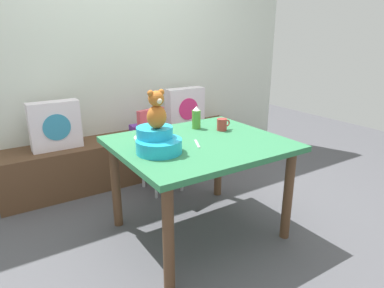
{
  "coord_description": "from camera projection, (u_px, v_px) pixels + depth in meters",
  "views": [
    {
      "loc": [
        -1.3,
        -1.93,
        1.49
      ],
      "look_at": [
        0.0,
        0.1,
        0.69
      ],
      "focal_mm": 31.73,
      "sensor_mm": 36.0,
      "label": 1
    }
  ],
  "objects": [
    {
      "name": "ground_plane",
      "position": [
        199.0,
        230.0,
        2.68
      ],
      "size": [
        8.0,
        8.0,
        0.0
      ],
      "primitive_type": "plane",
      "color": "#4C4C51"
    },
    {
      "name": "dining_table",
      "position": [
        199.0,
        154.0,
        2.48
      ],
      "size": [
        1.18,
        1.03,
        0.74
      ],
      "color": "#2D7247",
      "rests_on": "ground_plane"
    },
    {
      "name": "dinner_plate_near",
      "position": [
        148.0,
        138.0,
        2.5
      ],
      "size": [
        0.2,
        0.2,
        0.01
      ],
      "primitive_type": "cylinder",
      "color": "white",
      "rests_on": "dining_table"
    },
    {
      "name": "ketchup_bottle",
      "position": [
        196.0,
        118.0,
        2.74
      ],
      "size": [
        0.07,
        0.07,
        0.18
      ],
      "color": "#4C8C33",
      "rests_on": "dining_table"
    },
    {
      "name": "pillow_floral_left",
      "position": [
        55.0,
        126.0,
        3.08
      ],
      "size": [
        0.44,
        0.15,
        0.44
      ],
      "color": "silver",
      "rests_on": "window_bench"
    },
    {
      "name": "back_wall",
      "position": [
        117.0,
        51.0,
        3.49
      ],
      "size": [
        4.4,
        0.1,
        2.6
      ],
      "primitive_type": "cube",
      "color": "silver",
      "rests_on": "ground_plane"
    },
    {
      "name": "teddy_bear",
      "position": [
        157.0,
        110.0,
        2.14
      ],
      "size": [
        0.13,
        0.12,
        0.25
      ],
      "color": "#B46223",
      "rests_on": "infant_seat_teal"
    },
    {
      "name": "pillow_floral_right",
      "position": [
        185.0,
        108.0,
        3.79
      ],
      "size": [
        0.44,
        0.15,
        0.44
      ],
      "color": "silver",
      "rests_on": "window_bench"
    },
    {
      "name": "book_stack",
      "position": [
        140.0,
        129.0,
        3.58
      ],
      "size": [
        0.2,
        0.14,
        0.1
      ],
      "primitive_type": "cube",
      "color": "#6A37A2",
      "rests_on": "window_bench"
    },
    {
      "name": "highchair",
      "position": [
        160.0,
        139.0,
        3.23
      ],
      "size": [
        0.39,
        0.5,
        0.79
      ],
      "color": "#D84C59",
      "rests_on": "ground_plane"
    },
    {
      "name": "coffee_mug",
      "position": [
        222.0,
        124.0,
        2.7
      ],
      "size": [
        0.12,
        0.08,
        0.09
      ],
      "color": "#9E332D",
      "rests_on": "dining_table"
    },
    {
      "name": "window_bench",
      "position": [
        133.0,
        156.0,
        3.62
      ],
      "size": [
        2.6,
        0.44,
        0.46
      ],
      "primitive_type": "cube",
      "color": "brown",
      "rests_on": "ground_plane"
    },
    {
      "name": "table_fork",
      "position": [
        197.0,
        144.0,
        2.38
      ],
      "size": [
        0.08,
        0.16,
        0.01
      ],
      "primitive_type": "cube",
      "rotation": [
        0.0,
        0.0,
        2.72
      ],
      "color": "silver",
      "rests_on": "dining_table"
    },
    {
      "name": "infant_seat_teal",
      "position": [
        158.0,
        141.0,
        2.21
      ],
      "size": [
        0.3,
        0.33,
        0.16
      ],
      "color": "#1FA5CE",
      "rests_on": "dining_table"
    }
  ]
}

